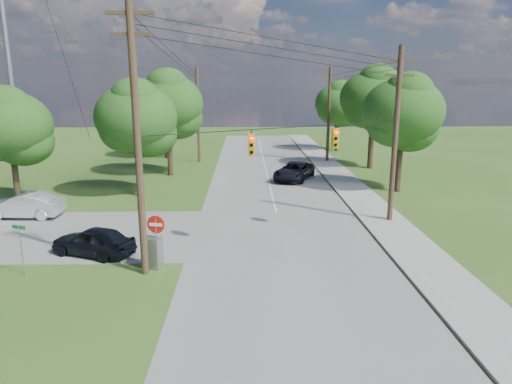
{
  "coord_description": "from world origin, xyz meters",
  "views": [
    {
      "loc": [
        -0.06,
        -18.92,
        8.41
      ],
      "look_at": [
        0.53,
        5.0,
        2.65
      ],
      "focal_mm": 32.0,
      "sensor_mm": 36.0,
      "label": 1
    }
  ],
  "objects_px": {
    "pole_sw": "(137,136)",
    "car_cross_dark": "(93,241)",
    "pole_ne": "(396,133)",
    "car_main_north": "(294,171)",
    "do_not_enter_sign": "(156,230)",
    "pole_north_w": "(198,114)",
    "pole_north_e": "(329,114)",
    "car_cross_silver": "(24,206)",
    "control_cabinet": "(153,253)"
  },
  "relations": [
    {
      "from": "car_main_north",
      "to": "pole_ne",
      "type": "bearing_deg",
      "value": -46.91
    },
    {
      "from": "pole_north_w",
      "to": "control_cabinet",
      "type": "relative_size",
      "value": 6.78
    },
    {
      "from": "car_cross_dark",
      "to": "do_not_enter_sign",
      "type": "xyz_separation_m",
      "value": [
        3.48,
        -1.7,
        1.09
      ]
    },
    {
      "from": "pole_ne",
      "to": "pole_north_e",
      "type": "bearing_deg",
      "value": 90.0
    },
    {
      "from": "car_cross_silver",
      "to": "car_main_north",
      "type": "distance_m",
      "value": 21.56
    },
    {
      "from": "pole_sw",
      "to": "pole_north_e",
      "type": "relative_size",
      "value": 1.2
    },
    {
      "from": "pole_sw",
      "to": "car_cross_dark",
      "type": "height_order",
      "value": "pole_sw"
    },
    {
      "from": "pole_sw",
      "to": "do_not_enter_sign",
      "type": "distance_m",
      "value": 4.45
    },
    {
      "from": "pole_north_e",
      "to": "do_not_enter_sign",
      "type": "xyz_separation_m",
      "value": [
        -13.04,
        -29.0,
        -3.29
      ]
    },
    {
      "from": "car_cross_silver",
      "to": "car_main_north",
      "type": "xyz_separation_m",
      "value": [
        18.38,
        11.26,
        -0.02
      ]
    },
    {
      "from": "pole_sw",
      "to": "car_cross_dark",
      "type": "distance_m",
      "value": 6.66
    },
    {
      "from": "pole_north_e",
      "to": "car_cross_silver",
      "type": "distance_m",
      "value": 31.24
    },
    {
      "from": "car_cross_silver",
      "to": "do_not_enter_sign",
      "type": "bearing_deg",
      "value": 52.54
    },
    {
      "from": "pole_sw",
      "to": "car_cross_silver",
      "type": "relative_size",
      "value": 2.51
    },
    {
      "from": "pole_ne",
      "to": "car_main_north",
      "type": "distance_m",
      "value": 14.17
    },
    {
      "from": "control_cabinet",
      "to": "pole_ne",
      "type": "bearing_deg",
      "value": 45.55
    },
    {
      "from": "pole_sw",
      "to": "car_main_north",
      "type": "distance_m",
      "value": 22.69
    },
    {
      "from": "pole_north_w",
      "to": "car_main_north",
      "type": "bearing_deg",
      "value": -45.47
    },
    {
      "from": "pole_sw",
      "to": "car_cross_dark",
      "type": "xyz_separation_m",
      "value": [
        -3.02,
        2.3,
        -5.47
      ]
    },
    {
      "from": "pole_ne",
      "to": "car_main_north",
      "type": "bearing_deg",
      "value": 110.17
    },
    {
      "from": "pole_north_w",
      "to": "do_not_enter_sign",
      "type": "relative_size",
      "value": 3.93
    },
    {
      "from": "pole_north_e",
      "to": "car_cross_dark",
      "type": "xyz_separation_m",
      "value": [
        -16.52,
        -27.3,
        -4.38
      ]
    },
    {
      "from": "car_main_north",
      "to": "control_cabinet",
      "type": "xyz_separation_m",
      "value": [
        -8.64,
        -19.56,
        -0.06
      ]
    },
    {
      "from": "do_not_enter_sign",
      "to": "control_cabinet",
      "type": "bearing_deg",
      "value": -168.82
    },
    {
      "from": "pole_sw",
      "to": "pole_ne",
      "type": "distance_m",
      "value": 15.51
    },
    {
      "from": "pole_north_e",
      "to": "car_main_north",
      "type": "height_order",
      "value": "pole_north_e"
    },
    {
      "from": "control_cabinet",
      "to": "do_not_enter_sign",
      "type": "relative_size",
      "value": 0.58
    },
    {
      "from": "car_cross_silver",
      "to": "car_main_north",
      "type": "relative_size",
      "value": 0.87
    },
    {
      "from": "pole_ne",
      "to": "pole_north_w",
      "type": "height_order",
      "value": "pole_ne"
    },
    {
      "from": "car_cross_dark",
      "to": "car_main_north",
      "type": "xyz_separation_m",
      "value": [
        11.9,
        17.86,
        0.04
      ]
    },
    {
      "from": "car_cross_dark",
      "to": "pole_sw",
      "type": "bearing_deg",
      "value": 74.18
    },
    {
      "from": "car_main_north",
      "to": "do_not_enter_sign",
      "type": "distance_m",
      "value": 21.33
    },
    {
      "from": "pole_north_e",
      "to": "car_cross_dark",
      "type": "distance_m",
      "value": 32.21
    },
    {
      "from": "pole_sw",
      "to": "pole_ne",
      "type": "bearing_deg",
      "value": 29.38
    },
    {
      "from": "car_main_north",
      "to": "car_cross_dark",
      "type": "bearing_deg",
      "value": -100.76
    },
    {
      "from": "car_cross_silver",
      "to": "pole_sw",
      "type": "bearing_deg",
      "value": 49.23
    },
    {
      "from": "pole_sw",
      "to": "pole_north_e",
      "type": "distance_m",
      "value": 32.55
    },
    {
      "from": "pole_north_e",
      "to": "car_main_north",
      "type": "bearing_deg",
      "value": -116.05
    },
    {
      "from": "pole_north_e",
      "to": "control_cabinet",
      "type": "relative_size",
      "value": 6.78
    },
    {
      "from": "pole_sw",
      "to": "control_cabinet",
      "type": "relative_size",
      "value": 8.13
    },
    {
      "from": "pole_ne",
      "to": "car_main_north",
      "type": "xyz_separation_m",
      "value": [
        -4.61,
        12.56,
        -4.67
      ]
    },
    {
      "from": "pole_ne",
      "to": "control_cabinet",
      "type": "bearing_deg",
      "value": -152.16
    },
    {
      "from": "control_cabinet",
      "to": "do_not_enter_sign",
      "type": "bearing_deg",
      "value": 17.11
    },
    {
      "from": "pole_ne",
      "to": "do_not_enter_sign",
      "type": "xyz_separation_m",
      "value": [
        -13.04,
        -7.0,
        -3.63
      ]
    },
    {
      "from": "car_cross_dark",
      "to": "car_main_north",
      "type": "bearing_deg",
      "value": 167.83
    },
    {
      "from": "pole_north_w",
      "to": "pole_sw",
      "type": "bearing_deg",
      "value": -89.23
    },
    {
      "from": "pole_ne",
      "to": "control_cabinet",
      "type": "xyz_separation_m",
      "value": [
        -13.26,
        -7.0,
        -4.73
      ]
    },
    {
      "from": "pole_ne",
      "to": "car_cross_silver",
      "type": "relative_size",
      "value": 2.2
    },
    {
      "from": "pole_north_e",
      "to": "control_cabinet",
      "type": "xyz_separation_m",
      "value": [
        -13.26,
        -29.0,
        -4.39
      ]
    },
    {
      "from": "pole_ne",
      "to": "car_cross_dark",
      "type": "xyz_separation_m",
      "value": [
        -16.52,
        -5.3,
        -4.71
      ]
    }
  ]
}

